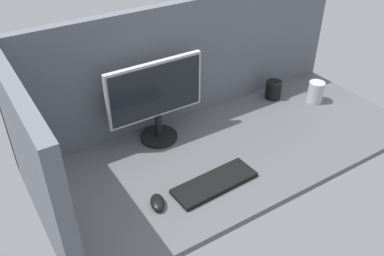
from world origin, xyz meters
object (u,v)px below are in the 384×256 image
Objects in this scene: keyboard at (215,183)px; mug_black_travel at (273,90)px; mouse at (157,202)px; monitor at (156,97)px; mug_steel at (316,92)px.

keyboard is 81.66cm from mug_black_travel.
keyboard is 3.85× the size of mouse.
mouse is 103.94cm from mug_black_travel.
mouse is at bearing -118.91° from monitor.
mouse is at bearing -167.68° from mug_steel.
mug_black_travel is (-16.94, 15.54, -0.84)cm from mug_steel.
mug_steel is at bearing 32.34° from mouse.
monitor is 4.96× the size of mouse.
mug_black_travel reaches higher than mouse.
mouse is 0.95× the size of mug_black_travel.
monitor is at bearing 169.91° from mug_steel.
keyboard is at bearing -162.86° from mug_steel.
mug_steel reaches higher than keyboard.
keyboard is at bearing -148.78° from mug_black_travel.
keyboard is at bearing 15.39° from mouse.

